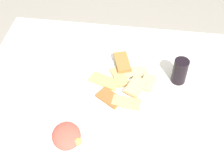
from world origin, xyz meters
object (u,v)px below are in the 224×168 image
Objects in this scene: pide_platter at (123,83)px; paper_napkin at (32,86)px; dining_table at (106,102)px; spoon at (30,88)px; soda_can at (180,71)px; fork at (33,82)px; salad_plate_greens at (67,137)px.

pide_platter is 0.41m from paper_napkin.
spoon is at bearing 6.28° from dining_table.
pide_platter is 0.41m from spoon.
fork is (0.65, 0.11, -0.06)m from soda_can.
soda_can is 0.67m from fork.
dining_table is 0.37m from soda_can.
spoon is at bearing 12.32° from soda_can.
paper_napkin is 0.72× the size of fork.
pide_platter reaches higher than paper_napkin.
pide_platter is at bearing -171.42° from paper_napkin.
fork is 0.04m from spoon.
salad_plate_greens is 1.25× the size of fork.
pide_platter is at bearing 14.38° from soda_can.
pide_platter is 1.63× the size of salad_plate_greens.
soda_can is 0.67m from spoon.
salad_plate_greens is 0.57m from soda_can.
dining_table is at bearing -112.40° from salad_plate_greens.
fork reaches higher than paper_napkin.
fork is at bearing 0.13° from dining_table.
soda_can is at bearing -161.68° from dining_table.
spoon reaches higher than dining_table.
pide_platter is at bearing -149.60° from dining_table.
salad_plate_greens reaches higher than pide_platter.
salad_plate_greens is (0.18, 0.31, 0.00)m from pide_platter.
soda_can reaches higher than salad_plate_greens.
pide_platter is at bearing -172.18° from spoon.
paper_napkin is 0.02m from fork.
soda_can reaches higher than dining_table.
spoon is at bearing 11.05° from pide_platter.
paper_napkin reaches higher than dining_table.
salad_plate_greens reaches higher than spoon.
dining_table is 0.30m from salad_plate_greens.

